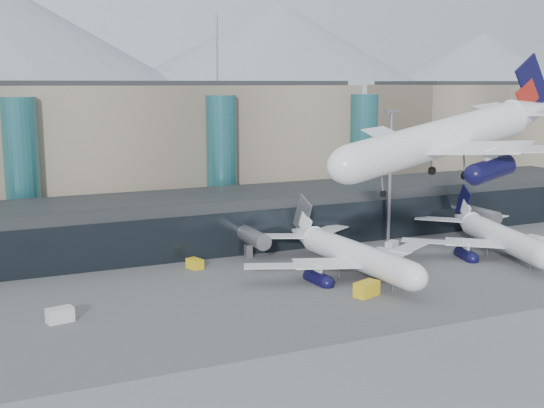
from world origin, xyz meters
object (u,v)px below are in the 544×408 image
Objects in this scene: jet_parked_mid at (344,244)px; lightmast_mid at (390,168)px; hero_jet at (461,125)px; veh_b at (195,264)px; veh_a at (60,315)px; jet_parked_right at (494,228)px; veh_h at (367,289)px; veh_d at (392,245)px; veh_c at (394,274)px.

lightmast_mid is at bearing -55.00° from jet_parked_mid.
lightmast_mid is 0.67× the size of jet_parked_mid.
hero_jet is 55.79m from veh_b.
jet_parked_right is at bearing -6.25° from veh_a.
veh_b is at bearing 105.71° from veh_h.
veh_b is (-40.84, -3.89, -13.60)m from lightmast_mid.
veh_d is (-15.85, 9.22, -3.75)m from jet_parked_right.
veh_c is (4.46, -7.98, -3.58)m from jet_parked_mid.
veh_h is at bearing 160.51° from jet_parked_mid.
veh_c is at bearing -121.93° from lightmast_mid.
jet_parked_mid is (-19.06, -15.46, -9.78)m from lightmast_mid.
lightmast_mid reaches higher than veh_c.
jet_parked_mid reaches higher than veh_c.
hero_jet is 42.34m from jet_parked_mid.
jet_parked_mid is 18.55m from veh_d.
veh_d is at bearing -63.78° from jet_parked_mid.
hero_jet is at bearing -48.15° from veh_a.
hero_jet is 12.02× the size of veh_b.
veh_b is 30.53m from veh_h.
hero_jet is 55.09m from veh_a.
veh_c reaches higher than veh_b.
veh_a reaches higher than veh_b.
lightmast_mid is 22.23m from jet_parked_right.
veh_c reaches higher than veh_a.
jet_parked_mid is 13.39× the size of veh_b.
veh_a is 42.66m from veh_h.
jet_parked_right reaches higher than veh_b.
lightmast_mid is at bearing 93.90° from veh_c.
lightmast_mid is 0.68× the size of jet_parked_right.
jet_parked_right reaches higher than veh_d.
lightmast_mid is 6.60× the size of veh_h.
veh_c is 0.99× the size of veh_h.
veh_d is at bearing 92.59° from veh_c.
veh_c is at bearing -12.88° from veh_a.
lightmast_mid is at bearing 7.71° from veh_a.
hero_jet is 34.10m from veh_h.
veh_d is 29.31m from veh_h.
veh_b is 0.74× the size of veh_c.
lightmast_mid is 9.01× the size of veh_b.
jet_parked_mid reaches higher than veh_a.
jet_parked_right is (38.33, 35.77, -21.58)m from hero_jet.
jet_parked_mid is at bearing 155.03° from veh_c.
jet_parked_right is 54.69m from veh_b.
jet_parked_mid is 13.90m from veh_h.
jet_parked_mid reaches higher than veh_b.
veh_a is 1.18× the size of veh_b.
hero_jet reaches higher than veh_d.
veh_c is (26.24, -19.54, 0.25)m from veh_b.
veh_d is at bearing -112.19° from veh_b.
jet_parked_right is at bearing -94.18° from jet_parked_mid.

